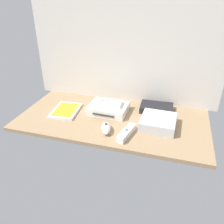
{
  "coord_description": "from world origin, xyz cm",
  "views": [
    {
      "loc": [
        29.68,
        -101.09,
        61.67
      ],
      "look_at": [
        0.0,
        0.0,
        4.0
      ],
      "focal_mm": 36.56,
      "sensor_mm": 36.0,
      "label": 1
    }
  ],
  "objects_px": {
    "remote_wand": "(126,133)",
    "remote_nunchuk": "(106,128)",
    "mini_computer": "(158,122)",
    "game_case": "(66,110)",
    "network_router": "(156,108)",
    "game_console": "(108,108)",
    "remote_classic_pad": "(109,103)"
  },
  "relations": [
    {
      "from": "remote_wand",
      "to": "remote_nunchuk",
      "type": "xyz_separation_m",
      "value": [
        -0.1,
        0.0,
        0.01
      ]
    },
    {
      "from": "mini_computer",
      "to": "remote_nunchuk",
      "type": "bearing_deg",
      "value": -153.75
    },
    {
      "from": "mini_computer",
      "to": "game_case",
      "type": "bearing_deg",
      "value": 178.56
    },
    {
      "from": "mini_computer",
      "to": "remote_nunchuk",
      "type": "distance_m",
      "value": 0.26
    },
    {
      "from": "network_router",
      "to": "remote_wand",
      "type": "relative_size",
      "value": 1.21
    },
    {
      "from": "remote_wand",
      "to": "network_router",
      "type": "bearing_deg",
      "value": 81.56
    },
    {
      "from": "game_console",
      "to": "mini_computer",
      "type": "distance_m",
      "value": 0.3
    },
    {
      "from": "game_case",
      "to": "remote_classic_pad",
      "type": "distance_m",
      "value": 0.25
    },
    {
      "from": "remote_nunchuk",
      "to": "remote_classic_pad",
      "type": "xyz_separation_m",
      "value": [
        -0.05,
        0.2,
        0.03
      ]
    },
    {
      "from": "game_case",
      "to": "remote_wand",
      "type": "bearing_deg",
      "value": -25.17
    },
    {
      "from": "network_router",
      "to": "mini_computer",
      "type": "bearing_deg",
      "value": -82.78
    },
    {
      "from": "game_console",
      "to": "mini_computer",
      "type": "bearing_deg",
      "value": -13.53
    },
    {
      "from": "mini_computer",
      "to": "remote_wand",
      "type": "bearing_deg",
      "value": -137.82
    },
    {
      "from": "game_console",
      "to": "remote_classic_pad",
      "type": "distance_m",
      "value": 0.03
    },
    {
      "from": "game_console",
      "to": "game_case",
      "type": "relative_size",
      "value": 1.06
    },
    {
      "from": "game_console",
      "to": "remote_wand",
      "type": "bearing_deg",
      "value": -51.05
    },
    {
      "from": "game_console",
      "to": "remote_nunchuk",
      "type": "height_order",
      "value": "remote_nunchuk"
    },
    {
      "from": "network_router",
      "to": "game_console",
      "type": "bearing_deg",
      "value": -162.78
    },
    {
      "from": "remote_nunchuk",
      "to": "remote_classic_pad",
      "type": "height_order",
      "value": "remote_classic_pad"
    },
    {
      "from": "remote_wand",
      "to": "remote_classic_pad",
      "type": "xyz_separation_m",
      "value": [
        -0.15,
        0.2,
        0.04
      ]
    },
    {
      "from": "game_console",
      "to": "remote_classic_pad",
      "type": "xyz_separation_m",
      "value": [
        0.0,
        0.0,
        0.03
      ]
    },
    {
      "from": "mini_computer",
      "to": "game_case",
      "type": "relative_size",
      "value": 0.87
    },
    {
      "from": "game_console",
      "to": "mini_computer",
      "type": "xyz_separation_m",
      "value": [
        0.29,
        -0.08,
        0.0
      ]
    },
    {
      "from": "network_router",
      "to": "remote_classic_pad",
      "type": "bearing_deg",
      "value": -163.31
    },
    {
      "from": "remote_wand",
      "to": "game_case",
      "type": "bearing_deg",
      "value": 172.39
    },
    {
      "from": "network_router",
      "to": "remote_wand",
      "type": "xyz_separation_m",
      "value": [
        -0.11,
        -0.29,
        -0.0
      ]
    },
    {
      "from": "remote_wand",
      "to": "remote_nunchuk",
      "type": "height_order",
      "value": "remote_nunchuk"
    },
    {
      "from": "game_console",
      "to": "network_router",
      "type": "height_order",
      "value": "game_console"
    },
    {
      "from": "game_console",
      "to": "remote_classic_pad",
      "type": "relative_size",
      "value": 1.47
    },
    {
      "from": "remote_nunchuk",
      "to": "remote_classic_pad",
      "type": "relative_size",
      "value": 0.74
    },
    {
      "from": "mini_computer",
      "to": "remote_wand",
      "type": "height_order",
      "value": "mini_computer"
    },
    {
      "from": "remote_nunchuk",
      "to": "remote_wand",
      "type": "bearing_deg",
      "value": -21.29
    }
  ]
}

